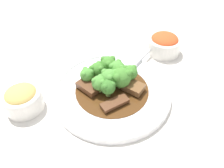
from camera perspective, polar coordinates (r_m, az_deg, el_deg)
name	(u,v)px	position (r m, az deg, el deg)	size (l,w,h in m)	color
ground_plane	(112,94)	(0.56, 0.00, -2.52)	(4.00, 4.00, 0.00)	silver
main_plate	(112,91)	(0.55, 0.00, -1.80)	(0.30, 0.30, 0.02)	white
beef_strip_0	(133,87)	(0.54, 5.63, -0.82)	(0.04, 0.05, 0.02)	brown
beef_strip_1	(88,87)	(0.54, -6.21, -0.70)	(0.04, 0.06, 0.01)	#56331E
beef_strip_2	(115,103)	(0.50, 0.73, -4.96)	(0.07, 0.05, 0.01)	#56331E
broccoli_floret_0	(121,77)	(0.53, 2.32, 1.80)	(0.05, 0.05, 0.06)	#7FA84C
broccoli_floret_1	(109,78)	(0.53, -0.68, 1.70)	(0.04, 0.04, 0.05)	#7FA84C
broccoli_floret_2	(98,69)	(0.56, -3.80, 3.84)	(0.04, 0.04, 0.04)	#8EB756
broccoli_floret_3	(108,87)	(0.51, -1.05, -0.78)	(0.04, 0.04, 0.05)	#7FA84C
broccoli_floret_4	(108,64)	(0.57, -1.00, 5.22)	(0.04, 0.04, 0.05)	#8EB756
broccoli_floret_5	(99,83)	(0.52, -3.33, 0.33)	(0.04, 0.04, 0.05)	#7FA84C
broccoli_floret_6	(87,74)	(0.55, -6.53, 2.50)	(0.04, 0.04, 0.04)	#8EB756
broccoli_floret_7	(130,72)	(0.54, 4.72, 3.05)	(0.04, 0.04, 0.05)	#8EB756
broccoli_floret_8	(117,69)	(0.56, 1.33, 3.98)	(0.04, 0.04, 0.05)	#7FA84C
serving_spoon	(131,67)	(0.60, 5.07, 4.39)	(0.21, 0.04, 0.01)	#B7B7BC
side_bowl_kimchi	(164,43)	(0.70, 13.45, 10.27)	(0.10, 0.10, 0.06)	white
side_bowl_appetizer	(22,99)	(0.55, -22.37, -3.53)	(0.09, 0.09, 0.06)	white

